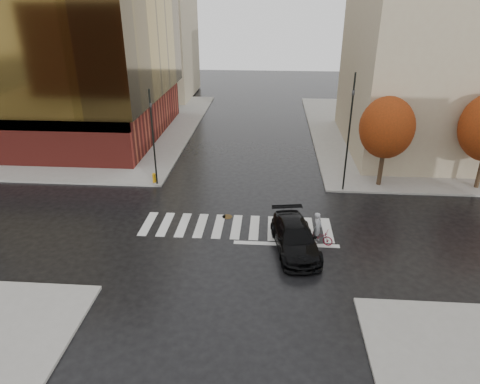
% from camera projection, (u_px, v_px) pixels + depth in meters
% --- Properties ---
extents(ground, '(120.00, 120.00, 0.00)m').
position_uv_depth(ground, '(236.00, 231.00, 25.68)').
color(ground, black).
rests_on(ground, ground).
extents(sidewalk_nw, '(30.00, 30.00, 0.15)m').
position_uv_depth(sidewalk_nw, '(58.00, 126.00, 46.07)').
color(sidewalk_nw, gray).
rests_on(sidewalk_nw, ground).
extents(sidewalk_ne, '(30.00, 30.00, 0.15)m').
position_uv_depth(sidewalk_ne, '(459.00, 134.00, 43.24)').
color(sidewalk_ne, gray).
rests_on(sidewalk_ne, ground).
extents(crosswalk, '(12.00, 3.00, 0.01)m').
position_uv_depth(crosswalk, '(236.00, 227.00, 26.13)').
color(crosswalk, silver).
rests_on(crosswalk, ground).
extents(office_glass, '(27.00, 19.00, 16.00)m').
position_uv_depth(office_glass, '(17.00, 49.00, 39.97)').
color(office_glass, maroon).
rests_on(office_glass, sidewalk_nw).
extents(building_ne_tan, '(16.00, 16.00, 18.00)m').
position_uv_depth(building_ne_tan, '(452.00, 44.00, 36.08)').
color(building_ne_tan, tan).
rests_on(building_ne_tan, sidewalk_ne).
extents(building_nw_far, '(14.00, 12.00, 20.00)m').
position_uv_depth(building_nw_far, '(137.00, 18.00, 55.98)').
color(building_nw_far, tan).
rests_on(building_nw_far, sidewalk_nw).
extents(tree_ne_a, '(3.80, 3.80, 6.50)m').
position_uv_depth(tree_ne_a, '(387.00, 128.00, 29.83)').
color(tree_ne_a, '#322316').
rests_on(tree_ne_a, sidewalk_ne).
extents(sedan, '(3.00, 5.59, 1.54)m').
position_uv_depth(sedan, '(295.00, 237.00, 23.50)').
color(sedan, black).
rests_on(sedan, ground).
extents(cyclist, '(1.77, 1.22, 1.91)m').
position_uv_depth(cyclist, '(318.00, 233.00, 24.18)').
color(cyclist, maroon).
rests_on(cyclist, ground).
extents(traffic_light_nw, '(0.22, 0.20, 6.98)m').
position_uv_depth(traffic_light_nw, '(153.00, 132.00, 30.10)').
color(traffic_light_nw, black).
rests_on(traffic_light_nw, sidewalk_nw).
extents(traffic_light_ne, '(0.24, 0.26, 8.24)m').
position_uv_depth(traffic_light_ne, '(350.00, 124.00, 28.81)').
color(traffic_light_ne, black).
rests_on(traffic_light_ne, sidewalk_ne).
extents(fire_hydrant, '(0.27, 0.27, 0.76)m').
position_uv_depth(fire_hydrant, '(154.00, 177.00, 31.77)').
color(fire_hydrant, orange).
rests_on(fire_hydrant, sidewalk_nw).
extents(manhole, '(0.76, 0.76, 0.01)m').
position_uv_depth(manhole, '(227.00, 217.00, 27.31)').
color(manhole, '#513C1D').
rests_on(manhole, ground).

